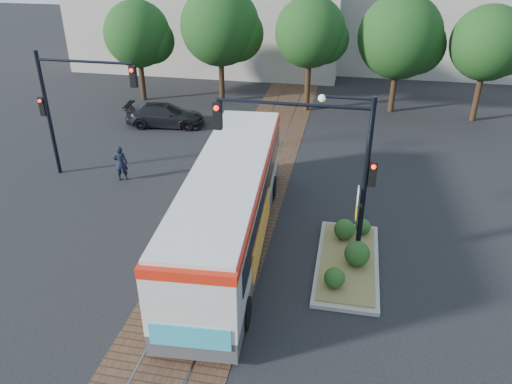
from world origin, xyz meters
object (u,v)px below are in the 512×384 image
(traffic_island, at_px, (349,256))
(signal_pole_left, at_px, (67,98))
(signal_pole_main, at_px, (329,155))
(officer, at_px, (121,163))
(parked_car, at_px, (165,115))
(city_bus, at_px, (230,201))

(traffic_island, height_order, signal_pole_left, signal_pole_left)
(traffic_island, height_order, signal_pole_main, signal_pole_main)
(officer, height_order, parked_car, officer)
(officer, bearing_deg, signal_pole_left, -25.34)
(signal_pole_left, height_order, parked_car, signal_pole_left)
(signal_pole_left, bearing_deg, traffic_island, -20.36)
(city_bus, height_order, officer, city_bus)
(traffic_island, xyz_separation_m, signal_pole_left, (-13.19, 4.89, 3.54))
(signal_pole_main, height_order, signal_pole_left, signal_pole_main)
(parked_car, bearing_deg, officer, 177.40)
(traffic_island, distance_m, signal_pole_main, 3.95)
(city_bus, distance_m, signal_pole_main, 4.24)
(parked_car, bearing_deg, traffic_island, -143.75)
(signal_pole_left, bearing_deg, city_bus, -26.88)
(traffic_island, relative_size, signal_pole_left, 0.87)
(signal_pole_main, relative_size, signal_pole_left, 1.00)
(officer, relative_size, parked_car, 0.37)
(traffic_island, distance_m, signal_pole_left, 14.50)
(signal_pole_main, bearing_deg, city_bus, 173.64)
(city_bus, height_order, signal_pole_main, signal_pole_main)
(signal_pole_main, xyz_separation_m, parked_car, (-10.52, 12.15, -3.47))
(signal_pole_left, relative_size, parked_car, 1.27)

